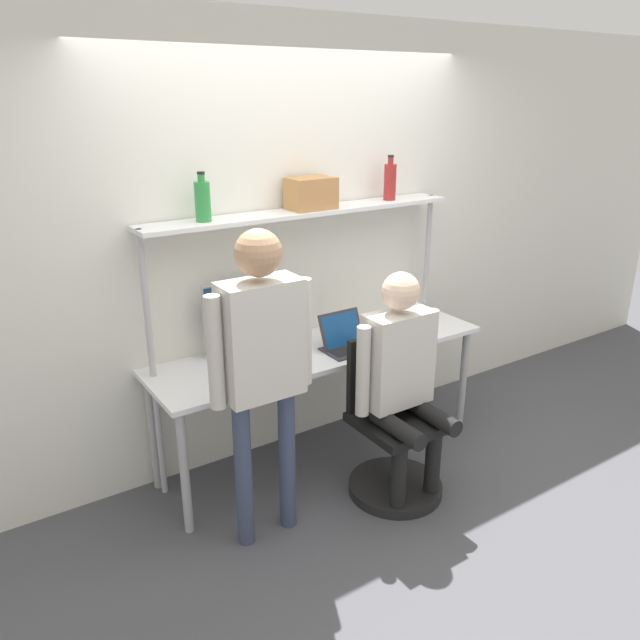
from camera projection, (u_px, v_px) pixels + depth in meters
name	position (u px, v px, depth m)	size (l,w,h in m)	color
ground_plane	(350.00, 477.00, 3.89)	(12.00, 12.00, 0.00)	#4C4C51
wall_back	(292.00, 245.00, 3.94)	(8.00, 0.06, 2.70)	silver
desk	(321.00, 358.00, 3.90)	(2.18, 0.61, 0.77)	white
shelf_unit	(306.00, 244.00, 3.80)	(2.07, 0.24, 1.60)	white
monitor	(248.00, 312.00, 3.73)	(0.57, 0.17, 0.46)	#B7B7BC
laptop	(344.00, 339.00, 3.83)	(0.29, 0.23, 0.22)	#333338
cell_phone	(378.00, 339.00, 3.98)	(0.07, 0.15, 0.01)	#264C8C
office_chair	(392.00, 445.00, 3.68)	(0.56, 0.56, 0.94)	black
person_seated	(402.00, 369.00, 3.47)	(0.56, 0.46, 1.36)	black
person_standing	(262.00, 351.00, 3.04)	(0.57, 0.23, 1.68)	#38425B
bottle_green	(203.00, 201.00, 3.35)	(0.08, 0.08, 0.27)	#2D8C3F
bottle_red	(390.00, 181.00, 4.02)	(0.08, 0.08, 0.28)	maroon
storage_box	(311.00, 193.00, 3.71)	(0.28, 0.19, 0.19)	#B27A47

